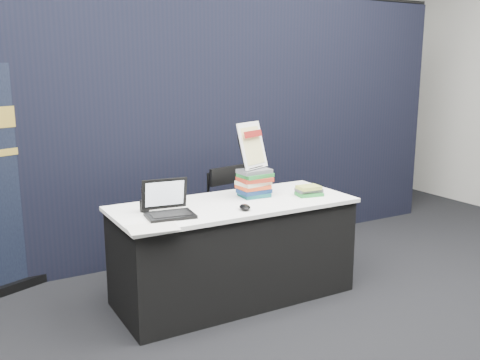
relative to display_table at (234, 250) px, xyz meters
name	(u,v)px	position (x,y,z in m)	size (l,w,h in m)	color
floor	(273,326)	(0.00, -0.55, -0.38)	(8.00, 8.00, 0.00)	black
wall_back	(100,65)	(0.00, 3.45, 1.37)	(8.00, 0.02, 3.50)	#ABAAA1
drape_partition	(177,128)	(0.00, 1.05, 0.82)	(6.00, 0.08, 2.40)	black
display_table	(234,250)	(0.00, 0.00, 0.00)	(1.80, 0.75, 0.75)	black
laptop	(168,207)	(-0.56, -0.09, 0.43)	(0.34, 0.29, 0.24)	black
mouse	(245,207)	(-0.03, -0.22, 0.39)	(0.08, 0.12, 0.04)	black
brochure_left	(153,228)	(-0.75, -0.31, 0.38)	(0.31, 0.22, 0.00)	silver
brochure_mid	(156,225)	(-0.71, -0.26, 0.38)	(0.25, 0.18, 0.00)	white
brochure_right	(168,212)	(-0.53, 0.00, 0.38)	(0.26, 0.18, 0.00)	white
pen_cup	(144,206)	(-0.66, 0.09, 0.42)	(0.06, 0.06, 0.08)	black
book_stack_tall	(254,183)	(0.23, 0.08, 0.48)	(0.23, 0.18, 0.21)	#165353
book_stack_short	(308,190)	(0.61, -0.10, 0.41)	(0.20, 0.16, 0.08)	#207A31
info_sign	(252,146)	(0.23, 0.12, 0.76)	(0.29, 0.20, 0.37)	black
stacking_chair	(236,214)	(0.31, 0.51, 0.11)	(0.47, 0.48, 0.88)	black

